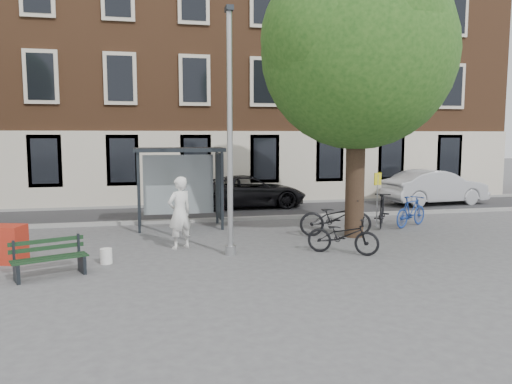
{
  "coord_description": "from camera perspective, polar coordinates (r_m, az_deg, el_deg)",
  "views": [
    {
      "loc": [
        -2.02,
        -12.26,
        3.02
      ],
      "look_at": [
        1.02,
        1.64,
        1.4
      ],
      "focal_mm": 35.0,
      "sensor_mm": 36.0,
      "label": 1
    }
  ],
  "objects": [
    {
      "name": "ground",
      "position": [
        12.79,
        -2.93,
        -7.18
      ],
      "size": [
        90.0,
        90.0,
        0.0
      ],
      "primitive_type": "plane",
      "color": "#4C4C4F",
      "rests_on": "ground"
    },
    {
      "name": "road",
      "position": [
        19.6,
        -6.28,
        -2.39
      ],
      "size": [
        40.0,
        4.0,
        0.01
      ],
      "primitive_type": "cube",
      "color": "#28282B",
      "rests_on": "ground"
    },
    {
      "name": "curb_near",
      "position": [
        17.63,
        -5.59,
        -3.2
      ],
      "size": [
        40.0,
        0.25,
        0.12
      ],
      "primitive_type": "cube",
      "color": "gray",
      "rests_on": "ground"
    },
    {
      "name": "curb_far",
      "position": [
        21.56,
        -6.85,
        -1.44
      ],
      "size": [
        40.0,
        0.25,
        0.12
      ],
      "primitive_type": "cube",
      "color": "gray",
      "rests_on": "ground"
    },
    {
      "name": "building_row",
      "position": [
        25.65,
        -7.95,
        15.37
      ],
      "size": [
        30.0,
        8.0,
        14.0
      ],
      "primitive_type": "cube",
      "color": "brown",
      "rests_on": "ground"
    },
    {
      "name": "lamppost",
      "position": [
        12.43,
        -3.0,
        5.39
      ],
      "size": [
        0.28,
        0.35,
        6.11
      ],
      "color": "#9EA0A3",
      "rests_on": "ground"
    },
    {
      "name": "tree_right",
      "position": [
        15.14,
        11.82,
        16.23
      ],
      "size": [
        5.76,
        5.6,
        8.2
      ],
      "color": "black",
      "rests_on": "ground"
    },
    {
      "name": "bus_shelter",
      "position": [
        16.46,
        -7.4,
        2.6
      ],
      "size": [
        2.85,
        1.45,
        2.62
      ],
      "color": "#1E2328",
      "rests_on": "ground"
    },
    {
      "name": "painter",
      "position": [
        13.44,
        -8.71,
        -2.36
      ],
      "size": [
        0.84,
        0.75,
        1.94
      ],
      "primitive_type": "imported",
      "rotation": [
        0.0,
        0.0,
        3.65
      ],
      "color": "white",
      "rests_on": "ground"
    },
    {
      "name": "bench",
      "position": [
        11.65,
        -22.53,
        -7.19
      ],
      "size": [
        1.61,
        1.02,
        0.79
      ],
      "rotation": [
        0.0,
        0.0,
        0.38
      ],
      "color": "#1E2328",
      "rests_on": "ground"
    },
    {
      "name": "bike_a",
      "position": [
        15.18,
        9.08,
        -2.88
      ],
      "size": [
        2.27,
        1.14,
        1.14
      ],
      "primitive_type": "imported",
      "rotation": [
        0.0,
        0.0,
        1.39
      ],
      "color": "black",
      "rests_on": "ground"
    },
    {
      "name": "bike_b",
      "position": [
        17.32,
        17.3,
        -2.11
      ],
      "size": [
        1.73,
        1.28,
        1.03
      ],
      "primitive_type": "imported",
      "rotation": [
        0.0,
        0.0,
        2.09
      ],
      "color": "navy",
      "rests_on": "ground"
    },
    {
      "name": "bike_c",
      "position": [
        12.97,
        9.91,
        -4.89
      ],
      "size": [
        1.9,
        1.52,
        0.97
      ],
      "primitive_type": "imported",
      "rotation": [
        0.0,
        0.0,
        1.01
      ],
      "color": "black",
      "rests_on": "ground"
    },
    {
      "name": "bike_d",
      "position": [
        17.1,
        14.19,
        -1.98
      ],
      "size": [
        1.35,
        1.88,
        1.11
      ],
      "primitive_type": "imported",
      "rotation": [
        0.0,
        0.0,
        2.64
      ],
      "color": "black",
      "rests_on": "ground"
    },
    {
      "name": "car_dark",
      "position": [
        21.03,
        -0.81,
        0.08
      ],
      "size": [
        4.82,
        2.24,
        1.34
      ],
      "primitive_type": "imported",
      "rotation": [
        0.0,
        0.0,
        1.58
      ],
      "color": "black",
      "rests_on": "ground"
    },
    {
      "name": "car_silver",
      "position": [
        23.23,
        19.79,
        0.53
      ],
      "size": [
        4.75,
        2.1,
        1.52
      ],
      "primitive_type": "imported",
      "rotation": [
        0.0,
        0.0,
        1.68
      ],
      "color": "#AFB1B8",
      "rests_on": "ground"
    },
    {
      "name": "red_stand",
      "position": [
        13.33,
        -26.81,
        -5.34
      ],
      "size": [
        1.04,
        0.84,
        0.9
      ],
      "primitive_type": "cube",
      "rotation": [
        0.0,
        0.0,
        -0.3
      ],
      "color": "#AB2616",
      "rests_on": "ground"
    },
    {
      "name": "bucket_a",
      "position": [
        12.4,
        -16.75,
        -7.03
      ],
      "size": [
        0.36,
        0.36,
        0.36
      ],
      "primitive_type": "cylinder",
      "rotation": [
        0.0,
        0.0,
        0.36
      ],
      "color": "white",
      "rests_on": "ground"
    },
    {
      "name": "notice_sign",
      "position": [
        16.94,
        13.71,
        0.41
      ],
      "size": [
        0.3,
        0.13,
        1.79
      ],
      "rotation": [
        0.0,
        0.0,
        0.35
      ],
      "color": "#9EA0A3",
      "rests_on": "ground"
    }
  ]
}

